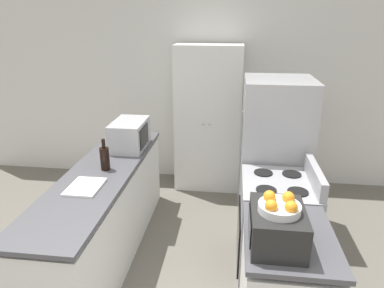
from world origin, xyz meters
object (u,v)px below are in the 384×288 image
at_px(wine_bottle, 105,158).
at_px(toaster_oven, 277,227).
at_px(fruit_bowl, 280,206).
at_px(pantry_cabinet, 208,119).
at_px(refrigerator, 274,157).
at_px(stove, 275,226).
at_px(microwave, 130,134).

bearing_deg(wine_bottle, toaster_oven, -32.83).
distance_m(toaster_oven, fruit_bowl, 0.16).
height_order(pantry_cabinet, refrigerator, pantry_cabinet).
bearing_deg(toaster_oven, pantry_cabinet, 104.01).
relative_size(stove, fruit_bowl, 4.14).
bearing_deg(microwave, refrigerator, 3.06).
xyz_separation_m(stove, wine_bottle, (-1.60, 0.07, 0.56)).
relative_size(stove, microwave, 2.03).
distance_m(stove, wine_bottle, 1.70).
height_order(refrigerator, microwave, refrigerator).
relative_size(refrigerator, wine_bottle, 5.56).
bearing_deg(wine_bottle, microwave, 83.75).
bearing_deg(microwave, pantry_cabinet, 52.06).
bearing_deg(refrigerator, wine_bottle, -157.44).
relative_size(refrigerator, microwave, 3.20).
xyz_separation_m(stove, refrigerator, (0.03, 0.75, 0.38)).
xyz_separation_m(stove, fruit_bowl, (-0.13, -0.90, 0.73)).
relative_size(pantry_cabinet, refrigerator, 1.15).
relative_size(stove, toaster_oven, 2.49).
bearing_deg(pantry_cabinet, stove, -65.44).
xyz_separation_m(pantry_cabinet, toaster_oven, (0.63, -2.54, 0.06)).
xyz_separation_m(refrigerator, toaster_oven, (-0.15, -1.63, 0.19)).
relative_size(pantry_cabinet, microwave, 3.69).
bearing_deg(toaster_oven, fruit_bowl, -88.99).
height_order(toaster_oven, fruit_bowl, fruit_bowl).
bearing_deg(pantry_cabinet, wine_bottle, -117.90).
xyz_separation_m(microwave, wine_bottle, (-0.07, -0.59, -0.03)).
bearing_deg(microwave, wine_bottle, -96.25).
xyz_separation_m(microwave, fruit_bowl, (1.41, -1.56, 0.13)).
distance_m(microwave, fruit_bowl, 2.11).
height_order(microwave, toaster_oven, microwave).
xyz_separation_m(refrigerator, wine_bottle, (-1.63, -0.68, 0.18)).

